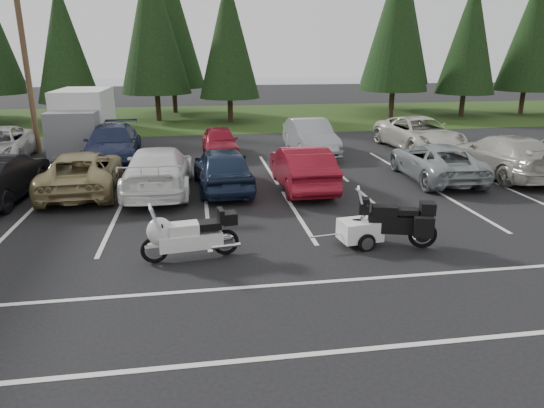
{
  "coord_description": "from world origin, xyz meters",
  "views": [
    {
      "loc": [
        -2.4,
        -12.61,
        4.73
      ],
      "look_at": [
        -0.51,
        -0.5,
        0.85
      ],
      "focal_mm": 32.0,
      "sensor_mm": 36.0,
      "label": 1
    }
  ],
  "objects_px": {
    "car_near_2": "(82,172)",
    "car_near_4": "(223,168)",
    "car_near_6": "(435,161)",
    "car_far_3": "(310,137)",
    "utility_pole": "(24,52)",
    "adventure_motorcycle": "(391,217)",
    "cargo_trailer": "(360,233)",
    "car_near_7": "(503,155)",
    "car_near_5": "(302,167)",
    "car_near_3": "(158,170)",
    "car_far_2": "(220,141)",
    "car_far_1": "(113,144)",
    "car_far_4": "(419,134)",
    "box_truck": "(81,121)",
    "touring_motorcycle": "(190,231)"
  },
  "relations": [
    {
      "from": "car_near_2",
      "to": "cargo_trailer",
      "type": "relative_size",
      "value": 3.5
    },
    {
      "from": "box_truck",
      "to": "car_far_2",
      "type": "distance_m",
      "value": 7.1
    },
    {
      "from": "car_near_6",
      "to": "cargo_trailer",
      "type": "xyz_separation_m",
      "value": [
        -5.03,
        -6.02,
        -0.35
      ]
    },
    {
      "from": "car_near_6",
      "to": "car_far_3",
      "type": "bearing_deg",
      "value": -53.66
    },
    {
      "from": "car_far_2",
      "to": "car_far_4",
      "type": "height_order",
      "value": "car_far_4"
    },
    {
      "from": "car_near_5",
      "to": "car_far_1",
      "type": "relative_size",
      "value": 0.85
    },
    {
      "from": "car_far_1",
      "to": "car_far_3",
      "type": "height_order",
      "value": "car_far_3"
    },
    {
      "from": "car_near_6",
      "to": "car_far_2",
      "type": "height_order",
      "value": "car_near_6"
    },
    {
      "from": "car_near_2",
      "to": "car_near_5",
      "type": "relative_size",
      "value": 1.11
    },
    {
      "from": "utility_pole",
      "to": "car_near_5",
      "type": "xyz_separation_m",
      "value": [
        11.26,
        -8.11,
        -3.93
      ]
    },
    {
      "from": "car_far_1",
      "to": "car_far_3",
      "type": "distance_m",
      "value": 9.09
    },
    {
      "from": "car_far_2",
      "to": "adventure_motorcycle",
      "type": "bearing_deg",
      "value": -75.1
    },
    {
      "from": "cargo_trailer",
      "to": "car_near_7",
      "type": "bearing_deg",
      "value": 29.61
    },
    {
      "from": "adventure_motorcycle",
      "to": "car_near_6",
      "type": "bearing_deg",
      "value": 71.05
    },
    {
      "from": "car_far_2",
      "to": "car_far_4",
      "type": "relative_size",
      "value": 0.68
    },
    {
      "from": "car_far_4",
      "to": "utility_pole",
      "type": "bearing_deg",
      "value": 169.62
    },
    {
      "from": "car_near_3",
      "to": "car_near_4",
      "type": "bearing_deg",
      "value": 179.8
    },
    {
      "from": "car_near_7",
      "to": "cargo_trailer",
      "type": "xyz_separation_m",
      "value": [
        -7.93,
        -6.17,
        -0.46
      ]
    },
    {
      "from": "car_far_2",
      "to": "car_near_5",
      "type": "bearing_deg",
      "value": -69.47
    },
    {
      "from": "car_near_2",
      "to": "car_far_3",
      "type": "distance_m",
      "value": 10.75
    },
    {
      "from": "car_far_4",
      "to": "adventure_motorcycle",
      "type": "distance_m",
      "value": 13.36
    },
    {
      "from": "car_near_5",
      "to": "car_far_2",
      "type": "height_order",
      "value": "car_near_5"
    },
    {
      "from": "car_far_1",
      "to": "touring_motorcycle",
      "type": "height_order",
      "value": "car_far_1"
    },
    {
      "from": "box_truck",
      "to": "car_far_4",
      "type": "relative_size",
      "value": 0.97
    },
    {
      "from": "car_far_3",
      "to": "adventure_motorcycle",
      "type": "xyz_separation_m",
      "value": [
        -0.68,
        -11.69,
        -0.04
      ]
    },
    {
      "from": "car_near_2",
      "to": "car_far_1",
      "type": "distance_m",
      "value": 4.95
    },
    {
      "from": "car_near_2",
      "to": "cargo_trailer",
      "type": "distance_m",
      "value": 10.11
    },
    {
      "from": "box_truck",
      "to": "car_far_4",
      "type": "distance_m",
      "value": 16.76
    },
    {
      "from": "utility_pole",
      "to": "adventure_motorcycle",
      "type": "bearing_deg",
      "value": -48.37
    },
    {
      "from": "car_near_6",
      "to": "adventure_motorcycle",
      "type": "relative_size",
      "value": 1.95
    },
    {
      "from": "car_near_2",
      "to": "cargo_trailer",
      "type": "xyz_separation_m",
      "value": [
        7.97,
        -6.21,
        -0.38
      ]
    },
    {
      "from": "car_near_4",
      "to": "car_far_3",
      "type": "distance_m",
      "value": 7.26
    },
    {
      "from": "utility_pole",
      "to": "car_near_6",
      "type": "xyz_separation_m",
      "value": [
        16.6,
        -7.61,
        -4.0
      ]
    },
    {
      "from": "car_near_2",
      "to": "car_near_4",
      "type": "distance_m",
      "value": 4.86
    },
    {
      "from": "cargo_trailer",
      "to": "car_near_3",
      "type": "bearing_deg",
      "value": 124.14
    },
    {
      "from": "box_truck",
      "to": "touring_motorcycle",
      "type": "height_order",
      "value": "box_truck"
    },
    {
      "from": "box_truck",
      "to": "car_near_7",
      "type": "height_order",
      "value": "box_truck"
    },
    {
      "from": "car_near_3",
      "to": "utility_pole",
      "type": "bearing_deg",
      "value": -50.23
    },
    {
      "from": "car_near_7",
      "to": "car_near_3",
      "type": "bearing_deg",
      "value": -0.72
    },
    {
      "from": "car_near_2",
      "to": "car_far_2",
      "type": "xyz_separation_m",
      "value": [
        5.06,
        5.6,
        -0.05
      ]
    },
    {
      "from": "car_near_5",
      "to": "car_near_6",
      "type": "xyz_separation_m",
      "value": [
        5.34,
        0.5,
        -0.08
      ]
    },
    {
      "from": "car_near_4",
      "to": "cargo_trailer",
      "type": "height_order",
      "value": "car_near_4"
    },
    {
      "from": "touring_motorcycle",
      "to": "car_near_2",
      "type": "bearing_deg",
      "value": 112.56
    },
    {
      "from": "car_near_2",
      "to": "car_near_4",
      "type": "relative_size",
      "value": 1.13
    },
    {
      "from": "box_truck",
      "to": "car_near_2",
      "type": "bearing_deg",
      "value": -78.56
    },
    {
      "from": "box_truck",
      "to": "car_near_4",
      "type": "relative_size",
      "value": 1.22
    },
    {
      "from": "car_near_3",
      "to": "car_far_3",
      "type": "relative_size",
      "value": 1.11
    },
    {
      "from": "car_near_5",
      "to": "car_near_7",
      "type": "height_order",
      "value": "car_near_7"
    },
    {
      "from": "cargo_trailer",
      "to": "car_far_2",
      "type": "bearing_deg",
      "value": 95.57
    },
    {
      "from": "car_near_7",
      "to": "car_far_1",
      "type": "distance_m",
      "value": 16.39
    }
  ]
}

